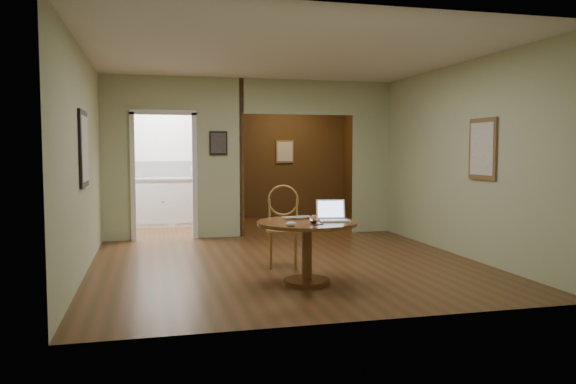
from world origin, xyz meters
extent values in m
plane|color=#472E14|center=(0.00, 0.00, 0.00)|extent=(5.00, 5.00, 0.00)
plane|color=silver|center=(0.00, 0.00, 2.70)|extent=(5.00, 5.00, 0.00)
plane|color=#B2BD93|center=(0.00, -2.50, 1.35)|extent=(5.00, 0.00, 5.00)
plane|color=#B2BD93|center=(-2.50, 0.00, 1.35)|extent=(0.00, 5.00, 5.00)
plane|color=#B2BD93|center=(2.50, 0.00, 1.35)|extent=(0.00, 5.00, 5.00)
cube|color=#B2BD93|center=(-2.25, 2.50, 1.35)|extent=(0.50, 2.70, 0.04)
cube|color=#B2BD93|center=(-0.60, 2.50, 1.35)|extent=(0.80, 2.70, 0.04)
cube|color=#B2BD93|center=(2.15, 2.50, 1.35)|extent=(0.70, 2.70, 0.04)
plane|color=white|center=(-1.35, 4.50, 1.35)|extent=(2.70, 0.00, 2.70)
plane|color=#402A12|center=(1.15, 5.00, 1.35)|extent=(2.70, 0.00, 2.70)
cube|color=#402A12|center=(-0.20, 3.75, 1.35)|extent=(0.08, 2.50, 2.70)
cube|color=black|center=(-2.48, 0.00, 1.50)|extent=(0.03, 0.70, 0.90)
cube|color=brown|center=(2.48, -0.50, 1.50)|extent=(0.03, 0.60, 0.80)
cube|color=black|center=(-0.60, 2.48, 1.60)|extent=(0.30, 0.03, 0.40)
cube|color=white|center=(1.15, 4.98, 1.45)|extent=(0.40, 0.03, 0.50)
cube|color=white|center=(-1.35, 4.49, 1.10)|extent=(2.00, 0.02, 0.32)
cylinder|color=brown|center=(-0.05, -1.05, 0.02)|extent=(0.52, 0.52, 0.05)
cylinder|color=brown|center=(-0.05, -1.05, 0.34)|extent=(0.11, 0.11, 0.60)
cylinder|color=brown|center=(-0.05, -1.05, 0.68)|extent=(1.11, 1.11, 0.04)
cylinder|color=olive|center=(-0.10, -0.13, 0.47)|extent=(0.53, 0.53, 0.03)
cylinder|color=olive|center=(-0.29, -0.24, 0.24)|extent=(0.03, 0.03, 0.47)
cylinder|color=olive|center=(0.02, -0.32, 0.24)|extent=(0.03, 0.03, 0.47)
cylinder|color=olive|center=(-0.21, 0.06, 0.24)|extent=(0.03, 0.03, 0.47)
cylinder|color=olive|center=(0.09, -0.01, 0.24)|extent=(0.03, 0.03, 0.47)
cylinder|color=olive|center=(-0.23, 0.07, 0.67)|extent=(0.03, 0.03, 0.38)
cylinder|color=olive|center=(0.11, -0.02, 0.67)|extent=(0.03, 0.03, 0.38)
torus|color=olive|center=(-0.06, 0.04, 0.84)|extent=(0.40, 0.12, 0.40)
cube|color=white|center=(0.25, -1.10, 0.70)|extent=(0.36, 0.28, 0.02)
cube|color=silver|center=(0.25, -1.13, 0.71)|extent=(0.29, 0.16, 0.00)
cube|color=white|center=(0.25, -0.97, 0.82)|extent=(0.33, 0.11, 0.22)
cube|color=#8D9AB4|center=(0.25, -0.97, 0.82)|extent=(0.29, 0.09, 0.18)
imported|color=#ABABAF|center=(-0.08, -0.84, 0.71)|extent=(0.38, 0.28, 0.03)
ellipsoid|color=white|center=(-0.31, -1.39, 0.72)|extent=(0.12, 0.07, 0.05)
cylinder|color=#0B1A53|center=(-0.01, -1.36, 0.70)|extent=(0.14, 0.08, 0.01)
cube|color=white|center=(-1.35, 4.20, 0.45)|extent=(2.00, 0.55, 0.90)
cube|color=#B9B8B4|center=(-1.35, 4.20, 0.92)|extent=(2.06, 0.60, 0.04)
sphere|color=#B20C0C|center=(-1.50, 3.91, 0.50)|extent=(0.03, 0.03, 0.03)
sphere|color=#B20C0C|center=(-0.50, 3.91, 0.50)|extent=(0.03, 0.03, 0.03)
ellipsoid|color=#C4B090|center=(-0.81, 4.20, 1.08)|extent=(0.28, 0.24, 0.28)
camera|label=1|loc=(-1.73, -6.99, 1.49)|focal=35.00mm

